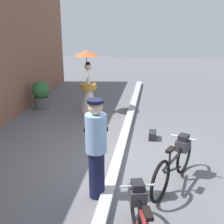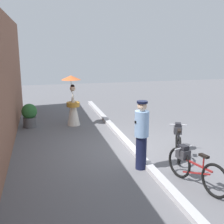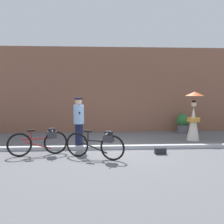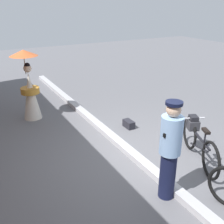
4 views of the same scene
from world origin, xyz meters
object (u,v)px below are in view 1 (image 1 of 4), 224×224
at_px(potted_plant_by_door, 41,94).
at_px(backpack_on_pavement, 153,135).
at_px(person_with_parasol, 88,83).
at_px(bicycle_near_officer, 142,222).
at_px(person_officer, 96,147).
at_px(bicycle_far_side, 175,161).

relative_size(potted_plant_by_door, backpack_on_pavement, 2.59).
bearing_deg(person_with_parasol, bicycle_near_officer, -160.30).
height_order(person_with_parasol, backpack_on_pavement, person_with_parasol).
bearing_deg(person_officer, bicycle_near_officer, -143.19).
bearing_deg(person_officer, bicycle_far_side, -64.79).
distance_m(person_officer, potted_plant_by_door, 5.27).
bearing_deg(backpack_on_pavement, bicycle_far_side, -167.60).
bearing_deg(backpack_on_pavement, person_officer, 160.94).
height_order(bicycle_far_side, person_with_parasol, person_with_parasol).
distance_m(bicycle_near_officer, backpack_on_pavement, 3.60).
distance_m(bicycle_far_side, person_officer, 1.50).
relative_size(bicycle_near_officer, bicycle_far_side, 1.01).
distance_m(bicycle_near_officer, bicycle_far_side, 1.75).
height_order(person_officer, backpack_on_pavement, person_officer).
height_order(bicycle_far_side, person_officer, person_officer).
distance_m(person_with_parasol, potted_plant_by_door, 1.65).
xyz_separation_m(bicycle_near_officer, potted_plant_by_door, (5.56, 3.51, 0.05)).
xyz_separation_m(bicycle_far_side, person_officer, (-0.61, 1.29, 0.47)).
distance_m(bicycle_near_officer, potted_plant_by_door, 6.57).
bearing_deg(bicycle_near_officer, person_officer, 36.81).
bearing_deg(person_with_parasol, person_officer, -165.31).
height_order(bicycle_near_officer, potted_plant_by_door, potted_plant_by_door).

